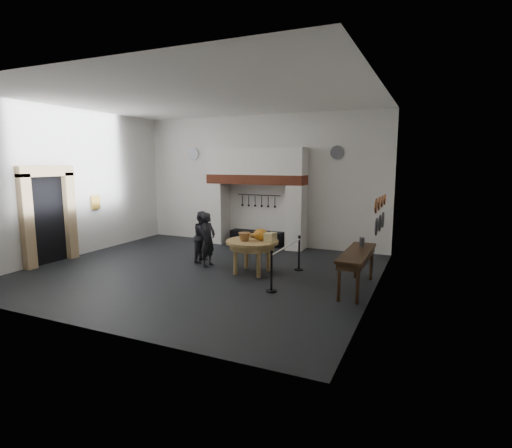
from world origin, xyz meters
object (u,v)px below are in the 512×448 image
at_px(iron_range, 257,238).
at_px(work_table, 252,242).
at_px(visitor_far, 203,236).
at_px(side_table, 357,253).
at_px(barrier_post_far, 299,254).
at_px(visitor_near, 208,239).
at_px(barrier_post_near, 271,272).

bearing_deg(iron_range, work_table, -67.90).
distance_m(visitor_far, side_table, 4.66).
distance_m(side_table, barrier_post_far, 2.07).
relative_size(visitor_near, side_table, 0.69).
xyz_separation_m(work_table, barrier_post_near, (1.04, -1.24, -0.39)).
bearing_deg(iron_range, visitor_near, -91.56).
distance_m(visitor_near, barrier_post_far, 2.56).
relative_size(work_table, side_table, 0.63).
xyz_separation_m(visitor_near, side_table, (4.19, -0.44, 0.11)).
relative_size(work_table, visitor_far, 0.93).
xyz_separation_m(visitor_near, barrier_post_near, (2.46, -1.36, -0.31)).
xyz_separation_m(visitor_far, side_table, (4.59, -0.84, 0.12)).
relative_size(visitor_far, barrier_post_far, 1.66).
bearing_deg(iron_range, visitor_far, -100.01).
bearing_deg(visitor_far, work_table, -113.26).
relative_size(iron_range, visitor_near, 1.25).
bearing_deg(barrier_post_far, barrier_post_near, -90.00).
height_order(visitor_near, barrier_post_far, visitor_near).
bearing_deg(side_table, visitor_near, 174.00).
bearing_deg(visitor_far, iron_range, -17.06).
distance_m(visitor_far, barrier_post_near, 3.38).
bearing_deg(visitor_near, barrier_post_near, -117.51).
distance_m(work_table, visitor_far, 1.90).
bearing_deg(visitor_near, barrier_post_far, -74.06).
bearing_deg(visitor_far, barrier_post_near, -128.68).
xyz_separation_m(work_table, visitor_near, (-1.42, 0.13, -0.08)).
height_order(iron_range, barrier_post_far, barrier_post_far).
bearing_deg(barrier_post_near, side_table, 28.20).
bearing_deg(work_table, side_table, -6.42).
height_order(iron_range, barrier_post_near, barrier_post_near).
relative_size(side_table, barrier_post_near, 2.44).
distance_m(visitor_near, barrier_post_near, 2.83).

